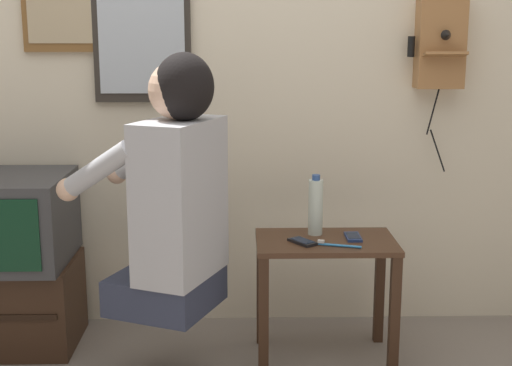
% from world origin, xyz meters
% --- Properties ---
extents(wall_back, '(6.80, 0.05, 2.55)m').
position_xyz_m(wall_back, '(0.00, 1.14, 1.27)').
color(wall_back, beige).
rests_on(wall_back, ground_plane).
extents(side_table, '(0.57, 0.36, 0.52)m').
position_xyz_m(side_table, '(0.43, 0.69, 0.40)').
color(side_table, '#422819').
rests_on(side_table, ground_plane).
extents(person, '(0.64, 0.57, 0.98)m').
position_xyz_m(person, '(-0.17, 0.50, 0.77)').
color(person, '#2D3347').
rests_on(person, ground_plane).
extents(tv_stand, '(0.64, 0.42, 0.38)m').
position_xyz_m(tv_stand, '(-0.97, 0.85, 0.19)').
color(tv_stand, '#382316').
rests_on(tv_stand, ground_plane).
extents(television, '(0.56, 0.51, 0.38)m').
position_xyz_m(television, '(-0.94, 0.84, 0.57)').
color(television, '#38383A').
rests_on(television, tv_stand).
extents(wall_phone_antique, '(0.25, 0.18, 0.82)m').
position_xyz_m(wall_phone_antique, '(0.96, 1.06, 1.31)').
color(wall_phone_antique, '#9E6B3D').
extents(wall_mirror, '(0.43, 0.03, 0.79)m').
position_xyz_m(wall_mirror, '(-0.35, 1.10, 1.44)').
color(wall_mirror, '#2D2823').
extents(cell_phone_held, '(0.12, 0.14, 0.01)m').
position_xyz_m(cell_phone_held, '(0.33, 0.64, 0.53)').
color(cell_phone_held, black).
rests_on(cell_phone_held, side_table).
extents(cell_phone_spare, '(0.06, 0.12, 0.01)m').
position_xyz_m(cell_phone_spare, '(0.54, 0.71, 0.53)').
color(cell_phone_spare, navy).
rests_on(cell_phone_spare, side_table).
extents(water_bottle, '(0.06, 0.06, 0.26)m').
position_xyz_m(water_bottle, '(0.39, 0.77, 0.64)').
color(water_bottle, silver).
rests_on(water_bottle, side_table).
extents(toothbrush, '(0.17, 0.06, 0.02)m').
position_xyz_m(toothbrush, '(0.46, 0.59, 0.53)').
color(toothbrush, '#338CD8').
rests_on(toothbrush, side_table).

